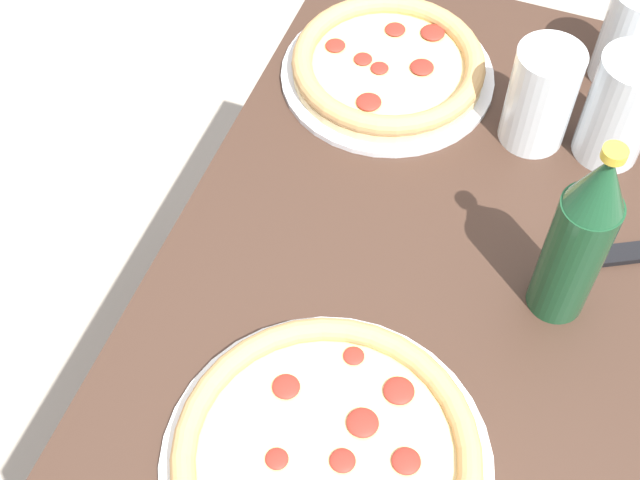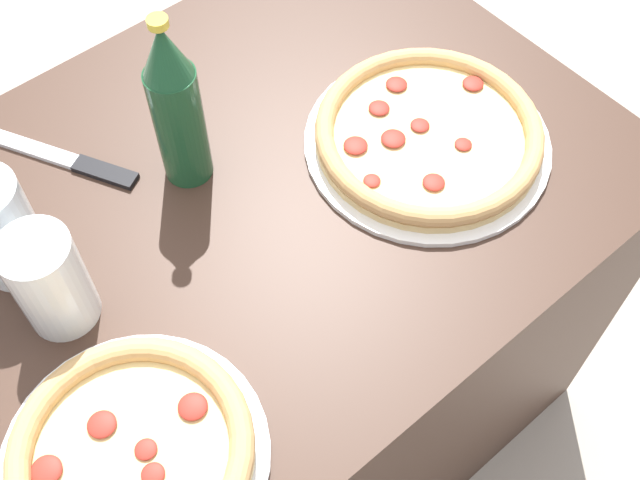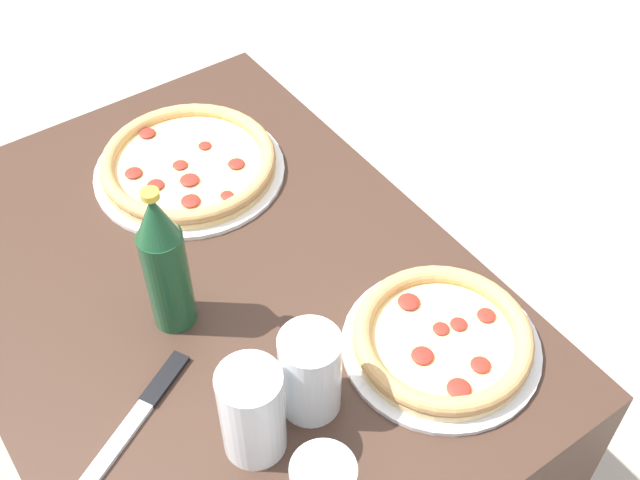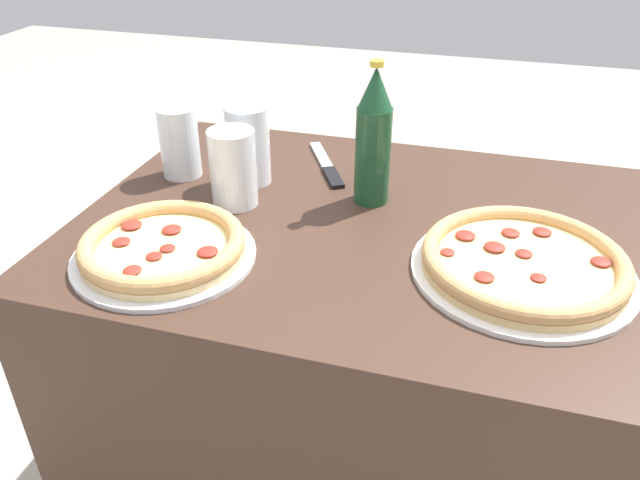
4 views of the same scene
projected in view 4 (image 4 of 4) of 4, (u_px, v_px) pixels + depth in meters
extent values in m
cube|color=#3D281E|center=(366.00, 382.00, 1.26)|extent=(1.01, 0.72, 0.74)
cylinder|color=silver|center=(165.00, 256.00, 0.97)|extent=(0.28, 0.28, 0.01)
cylinder|color=#E5C689|center=(164.00, 251.00, 0.96)|extent=(0.25, 0.25, 0.01)
cylinder|color=#EACC7F|center=(163.00, 247.00, 0.96)|extent=(0.22, 0.22, 0.00)
torus|color=tan|center=(163.00, 243.00, 0.96)|extent=(0.26, 0.26, 0.03)
ellipsoid|color=maroon|center=(172.00, 229.00, 1.00)|extent=(0.03, 0.03, 0.01)
ellipsoid|color=maroon|center=(168.00, 248.00, 0.95)|extent=(0.02, 0.02, 0.01)
ellipsoid|color=maroon|center=(208.00, 251.00, 0.94)|extent=(0.03, 0.03, 0.01)
ellipsoid|color=maroon|center=(132.00, 270.00, 0.90)|extent=(0.03, 0.03, 0.01)
ellipsoid|color=maroon|center=(121.00, 242.00, 0.96)|extent=(0.03, 0.03, 0.01)
ellipsoid|color=maroon|center=(132.00, 225.00, 1.01)|extent=(0.03, 0.03, 0.01)
ellipsoid|color=maroon|center=(154.00, 256.00, 0.93)|extent=(0.02, 0.02, 0.01)
cylinder|color=white|center=(522.00, 271.00, 0.93)|extent=(0.33, 0.33, 0.01)
cylinder|color=#DBB775|center=(523.00, 266.00, 0.93)|extent=(0.30, 0.30, 0.01)
cylinder|color=#EACC7F|center=(524.00, 262.00, 0.92)|extent=(0.26, 0.26, 0.00)
torus|color=tan|center=(525.00, 258.00, 0.92)|extent=(0.30, 0.30, 0.03)
ellipsoid|color=maroon|center=(484.00, 277.00, 0.88)|extent=(0.03, 0.03, 0.01)
ellipsoid|color=maroon|center=(448.00, 252.00, 0.94)|extent=(0.02, 0.02, 0.00)
ellipsoid|color=maroon|center=(495.00, 247.00, 0.95)|extent=(0.03, 0.03, 0.01)
ellipsoid|color=maroon|center=(542.00, 233.00, 0.99)|extent=(0.03, 0.03, 0.01)
ellipsoid|color=maroon|center=(524.00, 253.00, 0.94)|extent=(0.03, 0.03, 0.01)
ellipsoid|color=maroon|center=(511.00, 233.00, 0.99)|extent=(0.03, 0.03, 0.01)
ellipsoid|color=maroon|center=(466.00, 235.00, 0.98)|extent=(0.03, 0.03, 0.01)
ellipsoid|color=maroon|center=(539.00, 278.00, 0.88)|extent=(0.02, 0.02, 0.01)
ellipsoid|color=maroon|center=(601.00, 262.00, 0.92)|extent=(0.03, 0.03, 0.01)
cylinder|color=white|center=(232.00, 169.00, 1.09)|extent=(0.08, 0.08, 0.14)
cylinder|color=#935123|center=(233.00, 182.00, 1.10)|extent=(0.07, 0.07, 0.08)
cylinder|color=white|center=(248.00, 145.00, 1.17)|extent=(0.08, 0.08, 0.15)
cylinder|color=#F4A323|center=(249.00, 155.00, 1.18)|extent=(0.07, 0.07, 0.10)
cylinder|color=white|center=(179.00, 142.00, 1.20)|extent=(0.08, 0.08, 0.14)
cylinder|color=beige|center=(181.00, 157.00, 1.21)|extent=(0.06, 0.06, 0.07)
cylinder|color=#194728|center=(373.00, 156.00, 1.09)|extent=(0.06, 0.06, 0.17)
cone|color=#194728|center=(376.00, 88.00, 1.03)|extent=(0.06, 0.06, 0.07)
cylinder|color=gold|center=(377.00, 63.00, 1.01)|extent=(0.02, 0.02, 0.01)
cube|color=black|center=(333.00, 178.00, 1.21)|extent=(0.06, 0.09, 0.01)
cube|color=silver|center=(321.00, 156.00, 1.30)|extent=(0.08, 0.13, 0.01)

